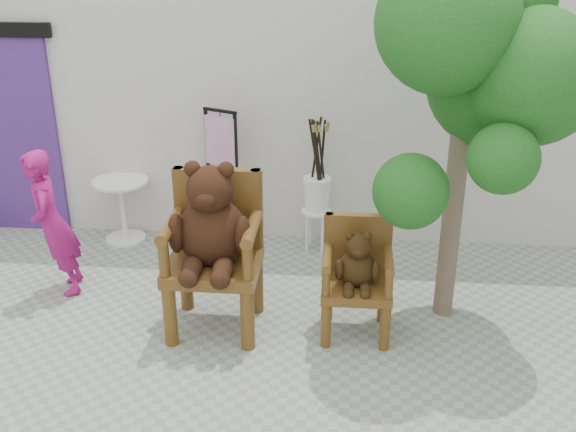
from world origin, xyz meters
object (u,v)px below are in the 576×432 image
(chair_small, at_px, (357,269))
(cafe_table, at_px, (122,203))
(tree, at_px, (489,48))
(chair_big, at_px, (213,234))
(stool_bucket, at_px, (317,193))
(person, at_px, (52,224))
(display_stand, at_px, (223,194))

(chair_small, bearing_deg, cafe_table, 147.74)
(chair_small, height_order, tree, tree)
(chair_big, xyz_separation_m, tree, (2.14, 0.33, 1.50))
(chair_small, xyz_separation_m, tree, (0.93, 0.31, 1.79))
(tree, bearing_deg, stool_bucket, 136.78)
(chair_big, relative_size, person, 1.08)
(chair_big, distance_m, chair_small, 1.24)
(tree, bearing_deg, person, 178.04)
(cafe_table, relative_size, stool_bucket, 0.48)
(person, distance_m, cafe_table, 1.23)
(display_stand, bearing_deg, chair_small, -24.33)
(chair_big, height_order, person, chair_big)
(person, height_order, cafe_table, person)
(chair_big, bearing_deg, stool_bucket, 63.62)
(chair_big, distance_m, tree, 2.63)
(stool_bucket, xyz_separation_m, tree, (1.34, -1.26, 1.74))
(stool_bucket, bearing_deg, tree, -43.22)
(tree, bearing_deg, chair_big, -171.11)
(chair_big, xyz_separation_m, stool_bucket, (0.79, 1.60, -0.24))
(chair_big, bearing_deg, chair_small, 0.98)
(cafe_table, distance_m, stool_bucket, 2.14)
(chair_small, distance_m, stool_bucket, 1.63)
(person, bearing_deg, cafe_table, 147.08)
(tree, bearing_deg, cafe_table, 159.56)
(chair_big, height_order, tree, tree)
(chair_big, distance_m, person, 1.68)
(person, bearing_deg, tree, 67.64)
(cafe_table, height_order, tree, tree)
(cafe_table, xyz_separation_m, tree, (3.48, -1.30, 1.94))
(cafe_table, relative_size, display_stand, 0.47)
(chair_big, height_order, stool_bucket, chair_big)
(stool_bucket, bearing_deg, chair_small, -75.23)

